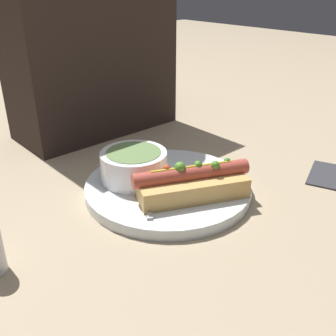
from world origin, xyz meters
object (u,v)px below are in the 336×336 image
object	(u,v)px
seated_diner	(89,21)
hot_dog	(191,183)
soup_bowl	(134,165)
spoon	(148,177)

from	to	relation	value
seated_diner	hot_dog	bearing A→B (deg)	-101.87
soup_bowl	spoon	distance (m)	0.03
soup_bowl	seated_diner	distance (m)	0.37
soup_bowl	spoon	size ratio (longest dim) A/B	0.78
hot_dog	spoon	size ratio (longest dim) A/B	1.28
hot_dog	spoon	xyz separation A→B (m)	(-0.01, 0.09, -0.02)
spoon	seated_diner	size ratio (longest dim) A/B	0.26
soup_bowl	seated_diner	size ratio (longest dim) A/B	0.20
soup_bowl	seated_diner	bearing A→B (deg)	68.40
soup_bowl	seated_diner	xyz separation A→B (m)	(0.12, 0.29, 0.20)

